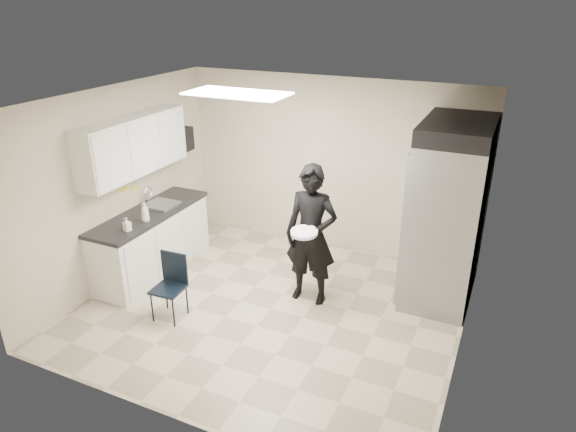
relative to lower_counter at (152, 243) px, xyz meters
The scene contains 21 objects.
floor 2.01m from the lower_counter, ahead, with size 4.50×4.50×0.00m, color #B7A990.
ceiling 2.92m from the lower_counter, ahead, with size 4.50×4.50×0.00m, color white.
back_wall 2.79m from the lower_counter, 42.71° to the left, with size 4.50×4.50×0.00m, color beige.
left_wall 0.94m from the lower_counter, 146.31° to the right, with size 4.00×4.00×0.00m, color beige.
right_wall 4.29m from the lower_counter, ahead, with size 4.00×4.00×0.00m, color beige.
ceiling_panel 2.54m from the lower_counter, ahead, with size 1.20×0.60×0.02m, color white.
lower_counter is the anchor object (origin of this frame).
countertop 0.46m from the lower_counter, 90.00° to the left, with size 0.64×1.95×0.05m, color black.
sink 0.51m from the lower_counter, 85.43° to the left, with size 0.42×0.40×0.14m, color gray.
faucet 0.67m from the lower_counter, 125.75° to the left, with size 0.02×0.02×0.24m, color silver.
upper_cabinets 1.40m from the lower_counter, behind, with size 0.35×1.80×0.75m, color silver.
towel_dispenser 1.67m from the lower_counter, 99.38° to the left, with size 0.22×0.30×0.35m, color black.
notice_sticker_left 0.85m from the lower_counter, 161.21° to the right, with size 0.00×0.12×0.07m, color yellow.
notice_sticker_right 0.81m from the lower_counter, 161.21° to the left, with size 0.00×0.12×0.07m, color yellow.
commercial_fridge 3.98m from the lower_counter, 15.88° to the left, with size 0.80×1.35×2.10m, color gray.
fridge_compressor 4.31m from the lower_counter, 15.88° to the left, with size 0.80×1.35×0.20m, color black.
folding_chair 1.26m from the lower_counter, 43.45° to the right, with size 0.35×0.35×0.79m, color black.
man_tuxedo 2.36m from the lower_counter, ahead, with size 0.66×0.44×1.80m, color black.
bucket_lid 2.39m from the lower_counter, ahead, with size 0.32×0.32×0.04m, color silver.
soap_bottle_a 0.70m from the lower_counter, 57.18° to the right, with size 0.10×0.10×0.27m, color white.
soap_bottle_b 0.84m from the lower_counter, 75.43° to the right, with size 0.08×0.08×0.18m, color silver.
Camera 1 is at (2.46, -4.86, 3.63)m, focal length 32.00 mm.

